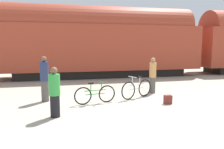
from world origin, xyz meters
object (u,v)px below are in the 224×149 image
Objects in this scene: person_in_tan at (153,75)px; person_in_navy at (45,79)px; bicycle_silver at (137,89)px; freight_train at (102,40)px; backpack at (168,100)px; person_in_green at (55,92)px; bicycle_green at (95,94)px.

person_in_navy is at bearing -110.10° from person_in_tan.
person_in_navy is at bearing 176.00° from bicycle_silver.
freight_train is 24.07× the size of person_in_navy.
person_in_navy is 4.90m from backpack.
person_in_green is at bearing -85.42° from person_in_tan.
freight_train reaches higher than backpack.
person_in_tan is (4.36, 2.60, 0.06)m from person_in_green.
person_in_navy is at bearing 3.28° from person_in_green.
person_in_green is at bearing -151.24° from bicycle_silver.
backpack is (1.15, -7.87, -2.42)m from freight_train.
person_in_tan is (2.90, 1.29, 0.48)m from bicycle_green.
backpack is at bearing -90.23° from person_in_green.
freight_train is 8.31m from backpack.
bicycle_green is 0.90× the size of person_in_navy.
person_in_green is 5.07m from person_in_tan.
bicycle_green is (-1.86, -0.51, -0.04)m from bicycle_silver.
person_in_navy is at bearing 157.99° from bicycle_green.
freight_train is at bearing 166.46° from person_in_tan.
bicycle_silver is at bearing -70.36° from person_in_green.
person_in_navy is at bearing -118.37° from freight_train.
person_in_tan is (1.34, -5.92, -1.74)m from freight_train.
person_in_green is (-3.31, -1.82, 0.38)m from bicycle_silver.
bicycle_silver is 4.66× the size of backpack.
bicycle_green is at bearing -102.27° from freight_train.
bicycle_green is 1.04× the size of person_in_green.
person_in_green is 0.95× the size of person_in_tan.
bicycle_green is at bearing -57.09° from person_in_green.
freight_train is 26.65× the size of bicycle_green.
bicycle_green is at bearing 166.38° from backpack.
bicycle_silver is at bearing 15.30° from bicycle_green.
backpack is at bearing 70.26° from person_in_navy.
person_in_green is at bearing -137.97° from bicycle_green.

